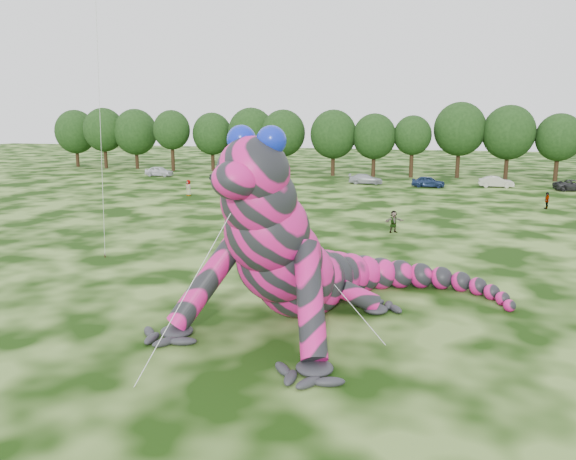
% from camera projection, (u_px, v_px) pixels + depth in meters
% --- Properties ---
extents(ground, '(240.00, 240.00, 0.00)m').
position_uv_depth(ground, '(323.00, 313.00, 25.73)').
color(ground, '#16330A').
rests_on(ground, ground).
extents(inflatable_gecko, '(18.76, 20.58, 8.58)m').
position_uv_depth(inflatable_gecko, '(310.00, 220.00, 25.09)').
color(inflatable_gecko, '#CE1674').
rests_on(inflatable_gecko, ground).
extents(tree_0, '(6.91, 6.22, 9.51)m').
position_uv_depth(tree_0, '(76.00, 138.00, 94.56)').
color(tree_0, black).
rests_on(tree_0, ground).
extents(tree_1, '(6.74, 6.07, 9.81)m').
position_uv_depth(tree_1, '(104.00, 138.00, 91.84)').
color(tree_1, black).
rests_on(tree_1, ground).
extents(tree_2, '(7.04, 6.34, 9.64)m').
position_uv_depth(tree_2, '(136.00, 139.00, 91.18)').
color(tree_2, black).
rests_on(tree_2, ground).
extents(tree_3, '(5.81, 5.23, 9.44)m').
position_uv_depth(tree_3, '(172.00, 141.00, 87.75)').
color(tree_3, black).
rests_on(tree_3, ground).
extents(tree_4, '(6.22, 5.60, 9.06)m').
position_uv_depth(tree_4, '(212.00, 142.00, 87.81)').
color(tree_4, black).
rests_on(tree_4, ground).
extents(tree_5, '(7.16, 6.44, 9.80)m').
position_uv_depth(tree_5, '(251.00, 140.00, 85.83)').
color(tree_5, black).
rests_on(tree_5, ground).
extents(tree_6, '(6.52, 5.86, 9.49)m').
position_uv_depth(tree_6, '(283.00, 142.00, 82.79)').
color(tree_6, black).
rests_on(tree_6, ground).
extents(tree_7, '(6.68, 6.01, 9.48)m').
position_uv_depth(tree_7, '(333.00, 143.00, 81.02)').
color(tree_7, black).
rests_on(tree_7, ground).
extents(tree_8, '(6.14, 5.53, 8.94)m').
position_uv_depth(tree_8, '(374.00, 145.00, 79.76)').
color(tree_8, black).
rests_on(tree_8, ground).
extents(tree_9, '(5.27, 4.74, 8.68)m').
position_uv_depth(tree_9, '(412.00, 147.00, 78.79)').
color(tree_9, black).
rests_on(tree_9, ground).
extents(tree_10, '(7.09, 6.38, 10.50)m').
position_uv_depth(tree_10, '(459.00, 140.00, 78.17)').
color(tree_10, black).
rests_on(tree_10, ground).
extents(tree_11, '(7.01, 6.31, 10.07)m').
position_uv_depth(tree_11, '(508.00, 143.00, 76.24)').
color(tree_11, black).
rests_on(tree_11, ground).
extents(tree_12, '(5.99, 5.39, 8.97)m').
position_uv_depth(tree_12, '(558.00, 148.00, 74.35)').
color(tree_12, black).
rests_on(tree_12, ground).
extents(car_0, '(4.37, 2.13, 1.43)m').
position_uv_depth(car_0, '(159.00, 171.00, 81.03)').
color(car_0, silver).
rests_on(car_0, ground).
extents(car_1, '(4.17, 1.95, 1.32)m').
position_uv_depth(car_1, '(225.00, 176.00, 75.02)').
color(car_1, black).
rests_on(car_1, ground).
extents(car_2, '(4.59, 2.31, 1.25)m').
position_uv_depth(car_2, '(273.00, 177.00, 74.10)').
color(car_2, maroon).
rests_on(car_2, ground).
extents(car_3, '(4.53, 2.25, 1.27)m').
position_uv_depth(car_3, '(366.00, 179.00, 72.31)').
color(car_3, '#A7AAB0').
rests_on(car_3, ground).
extents(car_4, '(4.09, 1.83, 1.37)m').
position_uv_depth(car_4, '(428.00, 182.00, 69.11)').
color(car_4, navy).
rests_on(car_4, ground).
extents(car_5, '(4.16, 1.57, 1.36)m').
position_uv_depth(car_5, '(496.00, 182.00, 68.93)').
color(car_5, '#B9B2A9').
rests_on(car_5, ground).
extents(car_6, '(4.97, 3.02, 1.29)m').
position_uv_depth(car_6, '(575.00, 185.00, 65.85)').
color(car_6, '#28282B').
rests_on(car_6, ground).
extents(spectator_1, '(0.90, 0.74, 1.72)m').
position_uv_depth(spectator_1, '(287.00, 209.00, 48.27)').
color(spectator_1, gray).
rests_on(spectator_1, ground).
extents(spectator_4, '(1.02, 0.95, 1.75)m').
position_uv_depth(spectator_4, '(189.00, 188.00, 61.99)').
color(spectator_4, gray).
rests_on(spectator_4, ground).
extents(spectator_3, '(0.54, 0.99, 1.60)m').
position_uv_depth(spectator_3, '(547.00, 201.00, 53.45)').
color(spectator_3, gray).
rests_on(spectator_3, ground).
extents(spectator_5, '(1.60, 1.28, 1.70)m').
position_uv_depth(spectator_5, '(394.00, 222.00, 42.84)').
color(spectator_5, gray).
rests_on(spectator_5, ground).
extents(spectator_0, '(0.59, 0.70, 1.64)m').
position_uv_depth(spectator_0, '(272.00, 210.00, 48.09)').
color(spectator_0, gray).
rests_on(spectator_0, ground).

